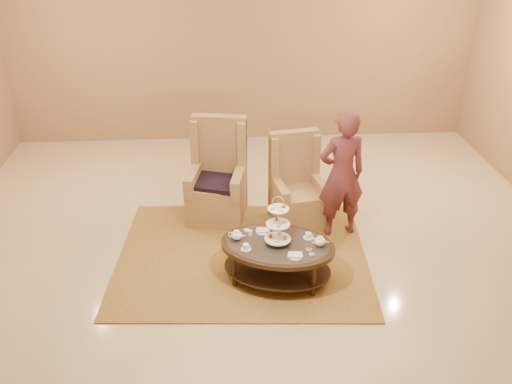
{
  "coord_description": "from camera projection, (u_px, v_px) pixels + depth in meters",
  "views": [
    {
      "loc": [
        -0.41,
        -5.73,
        3.9
      ],
      "look_at": [
        -0.02,
        0.2,
        0.83
      ],
      "focal_mm": 40.0,
      "sensor_mm": 36.0,
      "label": 1
    }
  ],
  "objects": [
    {
      "name": "armchair_left",
      "position": [
        218.0,
        184.0,
        7.7
      ],
      "size": [
        0.86,
        0.88,
        1.36
      ],
      "rotation": [
        0.0,
        0.0,
        -0.18
      ],
      "color": "#A47B4D",
      "rests_on": "ground"
    },
    {
      "name": "armchair_right",
      "position": [
        297.0,
        193.0,
        7.58
      ],
      "size": [
        0.76,
        0.78,
        1.22
      ],
      "rotation": [
        0.0,
        0.0,
        0.17
      ],
      "color": "#A47B4D",
      "rests_on": "ground"
    },
    {
      "name": "wall_back",
      "position": [
        242.0,
        41.0,
        9.64
      ],
      "size": [
        8.0,
        0.04,
        3.5
      ],
      "primitive_type": "cube",
      "color": "#9C7A55",
      "rests_on": "ground"
    },
    {
      "name": "ground",
      "position": [
        259.0,
        260.0,
        6.9
      ],
      "size": [
        8.0,
        8.0,
        0.0
      ],
      "primitive_type": "plane",
      "color": "beige",
      "rests_on": "ground"
    },
    {
      "name": "person",
      "position": [
        342.0,
        175.0,
        7.08
      ],
      "size": [
        0.68,
        0.51,
        1.68
      ],
      "rotation": [
        0.0,
        0.0,
        3.33
      ],
      "color": "#5D282D",
      "rests_on": "ground"
    },
    {
      "name": "ceiling",
      "position": [
        259.0,
        260.0,
        6.9
      ],
      "size": [
        8.0,
        8.0,
        0.02
      ],
      "primitive_type": "cube",
      "color": "silver",
      "rests_on": "ground"
    },
    {
      "name": "tea_table",
      "position": [
        277.0,
        250.0,
        6.37
      ],
      "size": [
        1.48,
        1.21,
        1.08
      ],
      "rotation": [
        0.0,
        0.0,
        -0.28
      ],
      "color": "black",
      "rests_on": "ground"
    },
    {
      "name": "rug",
      "position": [
        242.0,
        256.0,
        6.96
      ],
      "size": [
        3.16,
        2.7,
        0.02
      ],
      "rotation": [
        0.0,
        0.0,
        -0.07
      ],
      "color": "olive",
      "rests_on": "ground"
    }
  ]
}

